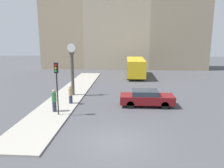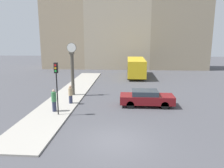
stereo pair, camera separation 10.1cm
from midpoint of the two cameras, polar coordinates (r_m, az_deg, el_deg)
The scene contains 9 objects.
ground_plane at distance 12.78m, azimuth 0.94°, elevation -14.67°, with size 120.00×120.00×0.00m, color #47474C.
sidewalk_corner at distance 23.65m, azimuth -10.29°, elevation -2.17°, with size 3.12×25.62×0.11m, color #A39E93.
building_row at distance 42.46m, azimuth 4.16°, elevation 15.72°, with size 30.81×5.00×19.59m.
sedan_car at distance 18.91m, azimuth 9.12°, elevation -3.60°, with size 4.53×1.81×1.39m.
bus_distant at distance 33.16m, azimuth 6.36°, elevation 4.56°, with size 2.55×8.39×2.69m.
traffic_light_near at distance 16.31m, azimuth -14.15°, elevation 1.55°, with size 0.26×0.24×3.90m.
street_clock at distance 21.93m, azimuth -10.19°, elevation 3.69°, with size 0.94×0.42×5.18m.
pedestrian_tan_coat at distance 19.41m, azimuth -10.64°, elevation -2.65°, with size 0.36×0.36×1.62m.
pedestrian_green_hoodie at distance 17.55m, azimuth -14.75°, elevation -4.20°, with size 0.37×0.37×1.74m.
Camera 2 is at (0.64, -11.41, 5.71)m, focal length 35.00 mm.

